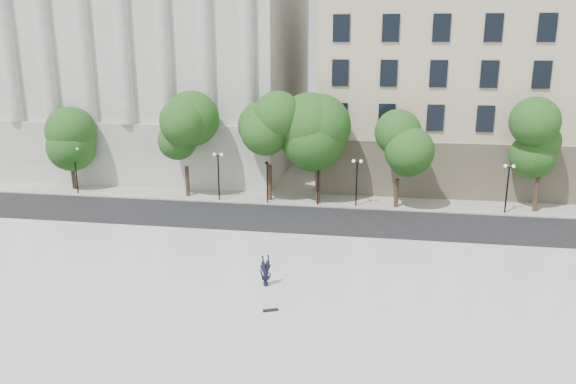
{
  "coord_description": "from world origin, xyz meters",
  "views": [
    {
      "loc": [
        7.36,
        -22.15,
        13.36
      ],
      "look_at": [
        2.14,
        10.0,
        4.52
      ],
      "focal_mm": 35.0,
      "sensor_mm": 36.0,
      "label": 1
    }
  ],
  "objects_px": {
    "traffic_light_east": "(318,162)",
    "skateboard": "(271,310)",
    "traffic_light_west": "(267,161)",
    "person_lying": "(266,282)"
  },
  "relations": [
    {
      "from": "skateboard",
      "to": "traffic_light_east",
      "type": "bearing_deg",
      "value": 66.74
    },
    {
      "from": "traffic_light_east",
      "to": "skateboard",
      "type": "bearing_deg",
      "value": -90.46
    },
    {
      "from": "person_lying",
      "to": "skateboard",
      "type": "xyz_separation_m",
      "value": [
        0.81,
        -2.85,
        -0.2
      ]
    },
    {
      "from": "traffic_light_west",
      "to": "person_lying",
      "type": "relative_size",
      "value": 2.41
    },
    {
      "from": "person_lying",
      "to": "skateboard",
      "type": "bearing_deg",
      "value": -101.04
    },
    {
      "from": "traffic_light_east",
      "to": "person_lying",
      "type": "distance_m",
      "value": 17.21
    },
    {
      "from": "skateboard",
      "to": "person_lying",
      "type": "bearing_deg",
      "value": 83.12
    },
    {
      "from": "traffic_light_east",
      "to": "person_lying",
      "type": "xyz_separation_m",
      "value": [
        -0.97,
        -16.91,
        -3.06
      ]
    },
    {
      "from": "traffic_light_east",
      "to": "skateboard",
      "type": "xyz_separation_m",
      "value": [
        -0.16,
        -19.76,
        -3.26
      ]
    },
    {
      "from": "person_lying",
      "to": "skateboard",
      "type": "distance_m",
      "value": 2.97
    }
  ]
}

